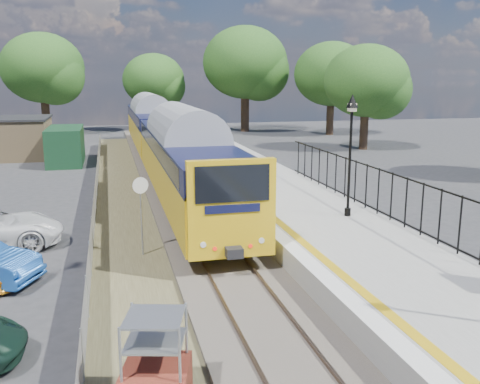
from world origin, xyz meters
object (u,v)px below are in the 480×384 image
object	(u,v)px
victorian_lamp_north	(351,127)
train	(162,136)
brick_plinth	(156,366)
speed_sign	(141,203)

from	to	relation	value
victorian_lamp_north	train	world-z (taller)	victorian_lamp_north
victorian_lamp_north	brick_plinth	bearing A→B (deg)	-131.09
victorian_lamp_north	speed_sign	xyz separation A→B (m)	(-7.80, -0.30, -2.39)
train	speed_sign	size ratio (longest dim) A/B	14.56
victorian_lamp_north	brick_plinth	world-z (taller)	victorian_lamp_north
speed_sign	train	bearing A→B (deg)	62.26
train	brick_plinth	size ratio (longest dim) A/B	21.01
victorian_lamp_north	speed_sign	world-z (taller)	victorian_lamp_north
brick_plinth	speed_sign	world-z (taller)	speed_sign
victorian_lamp_north	brick_plinth	size ratio (longest dim) A/B	2.37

